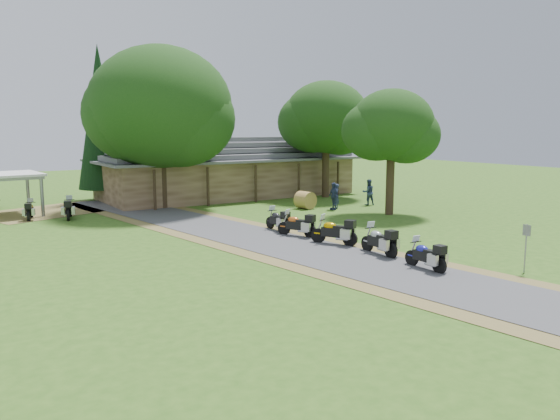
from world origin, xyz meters
TOP-DOWN VIEW (x-y plane):
  - ground at (0.00, 0.00)m, footprint 120.00×120.00m
  - driveway at (-0.50, 4.00)m, footprint 51.95×51.95m
  - lodge at (6.00, 24.00)m, footprint 21.40×9.40m
  - motorcycle_row_a at (1.51, -1.48)m, footprint 0.65×1.88m
  - motorcycle_row_b at (1.74, 1.43)m, footprint 0.77×2.07m
  - motorcycle_row_c at (1.39, 4.19)m, footprint 1.61×2.17m
  - motorcycle_row_d at (1.03, 6.82)m, footprint 1.46×2.07m
  - motorcycle_row_e at (1.04, 8.72)m, footprint 0.65×1.91m
  - motorcycle_carport_a at (-9.79, 20.17)m, footprint 1.04×1.89m
  - motorcycle_carport_b at (-7.69, 19.16)m, footprint 1.19×2.11m
  - person_a at (8.94, 13.46)m, footprint 0.71×0.64m
  - person_b at (12.04, 13.55)m, footprint 0.74×0.64m
  - person_c at (8.46, 13.10)m, footprint 0.53×0.69m
  - hay_bale at (7.11, 14.58)m, footprint 1.35×1.27m
  - sign_post at (4.40, -3.94)m, footprint 0.35×0.06m
  - oak_lodge_left at (-1.10, 20.28)m, footprint 9.85×9.85m
  - oak_lodge_right at (12.27, 18.96)m, footprint 6.77×6.77m
  - oak_driveway at (10.27, 9.55)m, footprint 5.37×5.37m
  - cedar_near at (-3.53, 26.54)m, footprint 3.67×3.67m

SIDE VIEW (x-z plane):
  - ground at x=0.00m, z-range 0.00..0.00m
  - driveway at x=-0.50m, z-range 0.00..0.00m
  - hay_bale at x=7.11m, z-range 0.00..1.21m
  - motorcycle_carport_a at x=-9.79m, z-range 0.00..1.23m
  - motorcycle_row_a at x=1.51m, z-range 0.00..1.28m
  - motorcycle_row_e at x=1.04m, z-range 0.00..1.30m
  - motorcycle_row_d at x=1.03m, z-range 0.00..1.36m
  - motorcycle_carport_b at x=-7.69m, z-range 0.00..1.37m
  - motorcycle_row_b at x=1.74m, z-range 0.00..1.40m
  - motorcycle_row_c at x=1.39m, z-range 0.00..1.44m
  - sign_post at x=4.40m, z-range 0.00..1.93m
  - person_a at x=8.94m, z-range 0.00..2.04m
  - person_b at x=12.04m, z-range 0.00..2.22m
  - person_c at x=8.46m, z-range 0.00..2.22m
  - lodge at x=6.00m, z-range 0.00..4.90m
  - oak_driveway at x=10.27m, z-range 0.00..9.36m
  - oak_lodge_right at x=12.27m, z-range 0.00..10.42m
  - oak_lodge_left at x=-1.10m, z-range 0.00..11.31m
  - cedar_near at x=-3.53m, z-range 0.00..11.84m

